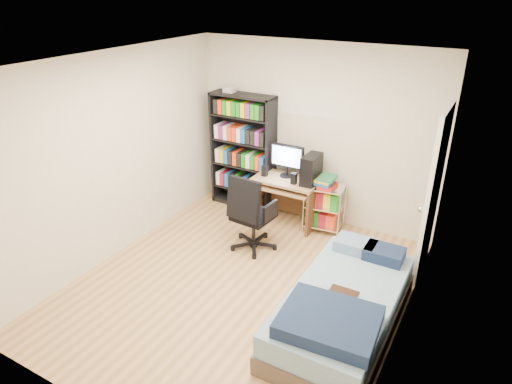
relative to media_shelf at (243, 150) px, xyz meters
The scene contains 7 objects.
room 2.15m from the media_shelf, 60.17° to the right, with size 3.58×4.08×2.58m.
media_shelf is the anchor object (origin of this frame).
computer_desk 0.98m from the media_shelf, 10.92° to the right, with size 0.91×0.53×1.14m.
office_chair 1.42m from the media_shelf, 54.64° to the right, with size 0.67×0.67×1.04m.
wire_cart 1.44m from the media_shelf, ahead, with size 0.55×0.42×0.82m.
bed 3.07m from the media_shelf, 40.24° to the right, with size 0.99×1.97×0.56m.
door 2.82m from the media_shelf, ahead, with size 0.12×0.80×2.00m.
Camera 1 is at (2.26, -3.65, 3.20)m, focal length 32.00 mm.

